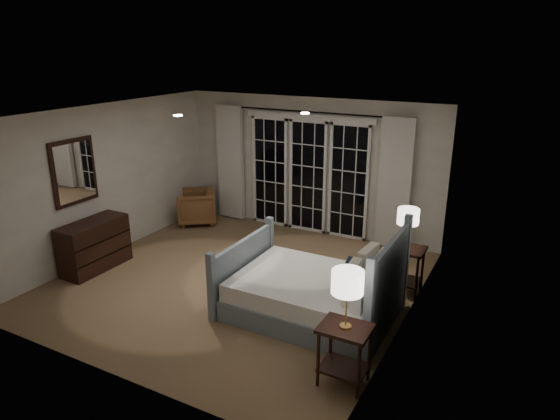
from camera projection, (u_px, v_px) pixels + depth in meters
The scene contains 20 objects.
floor at pixel (237, 281), 7.50m from camera, with size 5.00×5.00×0.00m, color brown.
ceiling at pixel (232, 114), 6.70m from camera, with size 5.00×5.00×0.00m, color white.
wall_left at pixel (107, 181), 8.22m from camera, with size 0.02×5.00×2.50m, color silver.
wall_right at pixel (410, 232), 5.99m from camera, with size 0.02×5.00×2.50m, color silver.
wall_back at pixel (309, 166), 9.19m from camera, with size 5.00×0.02×2.50m, color silver.
wall_front at pixel (99, 269), 5.01m from camera, with size 5.00×0.02×2.50m, color silver.
french_doors at pixel (308, 175), 9.21m from camera, with size 2.50×0.04×2.20m.
curtain_rod at pixel (308, 112), 8.79m from camera, with size 0.03×0.03×3.50m, color black.
curtain_left at pixel (231, 163), 9.86m from camera, with size 0.55×0.10×2.25m, color silver.
curtain_right at pixel (395, 184), 8.39m from camera, with size 0.55×0.10×2.25m, color silver.
downlight_a at pixel (305, 113), 6.85m from camera, with size 0.12×0.12×0.01m, color white.
downlight_b at pixel (178, 115), 6.64m from camera, with size 0.12×0.12×0.01m, color white.
bed at pixel (315, 293), 6.50m from camera, with size 2.11×1.51×1.22m.
nightstand_left at pixel (345, 346), 5.13m from camera, with size 0.52×0.42×0.68m.
nightstand_right at pixel (404, 263), 7.03m from camera, with size 0.54×0.43×0.70m.
lamp_left at pixel (348, 283), 4.90m from camera, with size 0.32×0.32×0.63m.
lamp_right at pixel (408, 217), 6.81m from camera, with size 0.30×0.30×0.58m.
armchair at pixel (196, 207), 9.83m from camera, with size 0.72×0.74×0.67m, color brown.
dresser at pixel (94, 245), 7.82m from camera, with size 0.47×1.11×0.79m.
mirror at pixel (74, 172), 7.56m from camera, with size 0.05×0.85×1.00m.
Camera 1 is at (3.75, -5.66, 3.42)m, focal length 32.00 mm.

